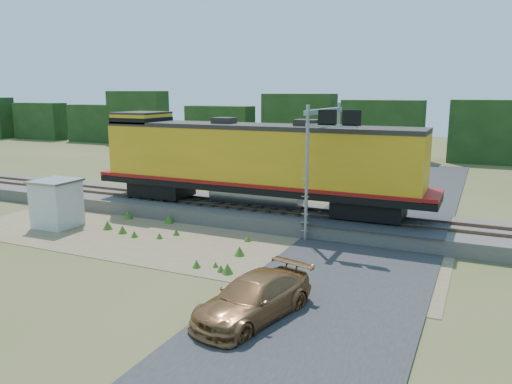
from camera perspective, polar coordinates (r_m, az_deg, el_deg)
The scene contains 11 objects.
ground at distance 24.68m, azimuth -5.30°, elevation -6.51°, with size 140.00×140.00×0.00m, color #475123.
ballast at distance 29.71m, azimuth 0.49°, elevation -2.57°, with size 70.00×5.00×0.80m, color slate.
rails at distance 29.59m, azimuth 0.49°, elevation -1.67°, with size 70.00×1.54×0.16m.
dirt_shoulder at distance 26.09m, azimuth -8.57°, elevation -5.56°, with size 26.00×8.00×0.03m, color #8C7754.
road at distance 22.83m, azimuth 11.22°, elevation -7.95°, with size 7.00×66.00×0.86m.
tree_line_north at distance 59.64m, azimuth 13.35°, elevation 6.74°, with size 130.00×3.00×6.50m.
weed_clumps at distance 26.62m, azimuth -11.76°, elevation -5.37°, with size 15.00×6.20×0.56m, color #3A661D, non-canonical shape.
locomotive at distance 29.36m, azimuth -0.59°, elevation 3.61°, with size 20.71×3.16×5.34m.
shed at distance 30.39m, azimuth -21.82°, elevation -1.20°, with size 2.34×2.34×2.71m.
signal_gantry at distance 26.85m, azimuth 8.11°, elevation 6.26°, with size 2.75×6.20×6.95m.
car at distance 17.18m, azimuth -0.29°, elevation -12.04°, with size 2.04×5.01×1.45m, color #946137.
Camera 1 is at (11.87, -20.28, 7.55)m, focal length 35.00 mm.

